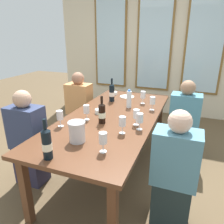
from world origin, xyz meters
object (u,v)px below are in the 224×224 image
object	(u,v)px
wine_bottle_0	(47,144)
seated_person_3	(174,174)
dining_table	(112,121)
wine_glass_4	(143,95)
wine_glass_3	(60,116)
wine_glass_0	(122,122)
seated_person_0	(80,109)
white_plate_0	(127,97)
wine_bottle_1	(112,93)
metal_pitcher	(77,132)
seated_person_2	(28,141)
seated_person_1	(184,124)
wine_bottle_2	(102,113)
tasting_bowl_0	(100,111)
wine_glass_6	(86,110)
water_bottle	(129,99)
wine_glass_1	(152,101)
wine_glass_2	(140,118)
wine_glass_7	(103,139)
wine_glass_5	(136,115)
tasting_bowl_1	(113,93)

from	to	relation	value
wine_bottle_0	seated_person_3	world-z (taller)	seated_person_3
dining_table	wine_glass_4	world-z (taller)	wine_glass_4
wine_glass_3	wine_glass_4	bearing A→B (deg)	60.28
wine_glass_0	seated_person_0	bearing A→B (deg)	136.01
white_plate_0	seated_person_0	xyz separation A→B (m)	(-0.72, -0.22, -0.22)
wine_bottle_1	wine_glass_3	world-z (taller)	wine_bottle_1
metal_pitcher	seated_person_3	distance (m)	0.92
seated_person_2	wine_glass_0	bearing A→B (deg)	7.93
white_plate_0	seated_person_1	size ratio (longest dim) A/B	0.20
wine_bottle_2	seated_person_1	xyz separation A→B (m)	(0.82, 0.83, -0.33)
tasting_bowl_0	wine_glass_6	world-z (taller)	wine_glass_6
water_bottle	wine_glass_1	size ratio (longest dim) A/B	1.38
wine_glass_2	wine_glass_7	bearing A→B (deg)	-107.45
wine_bottle_0	seated_person_1	xyz separation A→B (m)	(0.93, 1.64, -0.34)
white_plate_0	wine_glass_5	bearing A→B (deg)	-67.54
water_bottle	wine_bottle_2	bearing A→B (deg)	-101.17
wine_bottle_0	seated_person_2	xyz separation A→B (m)	(-0.66, 0.49, -0.34)
wine_bottle_2	wine_glass_4	bearing A→B (deg)	73.42
water_bottle	seated_person_3	world-z (taller)	seated_person_3
metal_pitcher	wine_glass_7	distance (m)	0.30
wine_bottle_2	tasting_bowl_1	size ratio (longest dim) A/B	2.39
wine_bottle_2	wine_glass_1	bearing A→B (deg)	55.49
wine_glass_7	wine_bottle_2	bearing A→B (deg)	114.49
metal_pitcher	wine_glass_4	xyz separation A→B (m)	(0.28, 1.31, 0.02)
tasting_bowl_1	dining_table	bearing A→B (deg)	-70.02
wine_glass_2	wine_glass_4	world-z (taller)	same
water_bottle	wine_glass_6	world-z (taller)	water_bottle
white_plate_0	seated_person_3	size ratio (longest dim) A/B	0.20
wine_bottle_0	seated_person_0	bearing A→B (deg)	111.76
wine_glass_4	seated_person_0	xyz separation A→B (m)	(-1.02, 0.01, -0.33)
tasting_bowl_1	wine_glass_5	xyz separation A→B (m)	(0.66, -1.05, 0.10)
wine_bottle_1	tasting_bowl_1	bearing A→B (deg)	107.55
wine_glass_3	wine_glass_6	xyz separation A→B (m)	(0.17, 0.26, -0.00)
wine_glass_2	wine_bottle_0	bearing A→B (deg)	-124.11
seated_person_0	wine_bottle_2	bearing A→B (deg)	-47.97
dining_table	wine_glass_5	world-z (taller)	wine_glass_5
tasting_bowl_1	seated_person_3	size ratio (longest dim) A/B	0.11
wine_glass_5	seated_person_0	size ratio (longest dim) A/B	0.16
dining_table	wine_glass_0	world-z (taller)	wine_glass_0
dining_table	white_plate_0	size ratio (longest dim) A/B	10.47
wine_glass_3	wine_glass_4	world-z (taller)	same
white_plate_0	seated_person_0	distance (m)	0.78
wine_glass_3	wine_glass_1	bearing A→B (deg)	47.37
tasting_bowl_0	wine_glass_6	bearing A→B (deg)	-101.93
metal_pitcher	seated_person_0	size ratio (longest dim) A/B	0.17
metal_pitcher	wine_bottle_0	world-z (taller)	wine_bottle_0
white_plate_0	wine_glass_5	xyz separation A→B (m)	(0.41, -0.99, 0.11)
wine_bottle_0	wine_bottle_2	xyz separation A→B (m)	(0.11, 0.80, -0.01)
wine_glass_2	seated_person_3	size ratio (longest dim) A/B	0.16
metal_pitcher	tasting_bowl_0	xyz separation A→B (m)	(-0.11, 0.73, -0.07)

